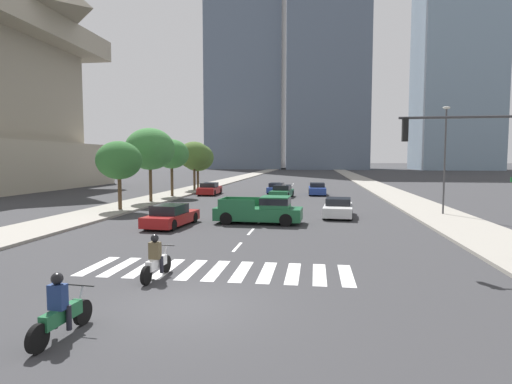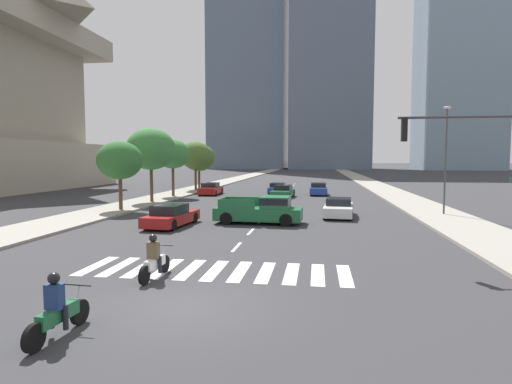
% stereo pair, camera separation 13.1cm
% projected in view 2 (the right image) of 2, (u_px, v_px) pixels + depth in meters
% --- Properties ---
extents(ground_plane, '(800.00, 800.00, 0.00)m').
position_uv_depth(ground_plane, '(182.00, 306.00, 11.21)').
color(ground_plane, '#333335').
extents(sidewalk_east, '(4.00, 260.00, 0.15)m').
position_uv_depth(sidewalk_east, '(408.00, 200.00, 39.08)').
color(sidewalk_east, gray).
rests_on(sidewalk_east, ground).
extents(sidewalk_west, '(4.00, 260.00, 0.15)m').
position_uv_depth(sidewalk_west, '(163.00, 197.00, 42.52)').
color(sidewalk_west, gray).
rests_on(sidewalk_west, ground).
extents(crosswalk_near, '(9.45, 2.77, 0.01)m').
position_uv_depth(crosswalk_near, '(215.00, 270.00, 14.83)').
color(crosswalk_near, silver).
rests_on(crosswalk_near, ground).
extents(lane_divider_center, '(0.14, 50.00, 0.01)m').
position_uv_depth(lane_divider_center, '(282.00, 198.00, 42.44)').
color(lane_divider_center, silver).
rests_on(lane_divider_center, ground).
extents(motorcycle_lead, '(0.70, 2.08, 1.49)m').
position_uv_depth(motorcycle_lead, '(155.00, 261.00, 13.79)').
color(motorcycle_lead, black).
rests_on(motorcycle_lead, ground).
extents(motorcycle_trailing, '(0.70, 2.10, 1.49)m').
position_uv_depth(motorcycle_trailing, '(58.00, 312.00, 9.20)').
color(motorcycle_trailing, black).
rests_on(motorcycle_trailing, ground).
extents(pickup_truck, '(5.35, 2.27, 1.67)m').
position_uv_depth(pickup_truck, '(263.00, 210.00, 25.55)').
color(pickup_truck, '#1E6038').
rests_on(pickup_truck, ground).
extents(sedan_red_0, '(1.96, 4.44, 1.33)m').
position_uv_depth(sedan_red_0, '(211.00, 189.00, 46.17)').
color(sedan_red_0, maroon).
rests_on(sedan_red_0, ground).
extents(sedan_blue_1, '(1.96, 4.54, 1.17)m').
position_uv_depth(sedan_blue_1, '(278.00, 188.00, 48.38)').
color(sedan_blue_1, navy).
rests_on(sedan_blue_1, ground).
extents(sedan_blue_2, '(1.91, 4.29, 1.31)m').
position_uv_depth(sedan_blue_2, '(318.00, 189.00, 45.85)').
color(sedan_blue_2, navy).
rests_on(sedan_blue_2, ground).
extents(sedan_white_3, '(2.21, 4.62, 1.26)m').
position_uv_depth(sedan_white_3, '(339.00, 208.00, 28.57)').
color(sedan_white_3, silver).
rests_on(sedan_white_3, ground).
extents(sedan_red_4, '(2.20, 4.68, 1.29)m').
position_uv_depth(sedan_red_4, '(171.00, 216.00, 24.53)').
color(sedan_red_4, maroon).
rests_on(sedan_red_4, ground).
extents(sedan_green_5, '(2.27, 4.60, 1.26)m').
position_uv_depth(sedan_green_5, '(283.00, 192.00, 42.87)').
color(sedan_green_5, '#1E6038').
rests_on(sedan_green_5, ground).
extents(traffic_signal_near, '(4.71, 0.28, 5.75)m').
position_uv_depth(traffic_signal_near, '(472.00, 154.00, 15.83)').
color(traffic_signal_near, '#333335').
rests_on(traffic_signal_near, sidewalk_east).
extents(street_lamp_east, '(0.50, 0.24, 7.34)m').
position_uv_depth(street_lamp_east, '(446.00, 152.00, 28.56)').
color(street_lamp_east, '#3F3F42').
rests_on(street_lamp_east, sidewalk_east).
extents(street_tree_nearest, '(3.36, 3.36, 5.11)m').
position_uv_depth(street_tree_nearest, '(120.00, 160.00, 31.33)').
color(street_tree_nearest, '#4C3823').
rests_on(street_tree_nearest, sidewalk_west).
extents(street_tree_second, '(4.33, 4.33, 6.50)m').
position_uv_depth(street_tree_second, '(151.00, 149.00, 37.15)').
color(street_tree_second, '#4C3823').
rests_on(street_tree_second, sidewalk_west).
extents(street_tree_third, '(3.50, 3.50, 5.77)m').
position_uv_depth(street_tree_third, '(173.00, 154.00, 42.75)').
color(street_tree_third, '#4C3823').
rests_on(street_tree_third, sidewalk_west).
extents(street_tree_fourth, '(3.88, 3.88, 5.87)m').
position_uv_depth(street_tree_fourth, '(195.00, 155.00, 50.70)').
color(street_tree_fourth, '#4C3823').
rests_on(street_tree_fourth, sidewalk_west).
extents(street_tree_fifth, '(3.99, 3.99, 5.66)m').
position_uv_depth(street_tree_fifth, '(199.00, 158.00, 52.23)').
color(street_tree_fifth, '#4C3823').
rests_on(street_tree_fifth, sidewalk_west).
extents(office_tower_left_skyline, '(29.40, 27.04, 129.25)m').
position_uv_depth(office_tower_left_skyline, '(249.00, 7.00, 166.27)').
color(office_tower_left_skyline, slate).
rests_on(office_tower_left_skyline, ground).
extents(office_tower_center_skyline, '(29.83, 27.68, 129.52)m').
position_uv_depth(office_tower_center_skyline, '(331.00, 9.00, 159.06)').
color(office_tower_center_skyline, slate).
rests_on(office_tower_center_skyline, ground).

